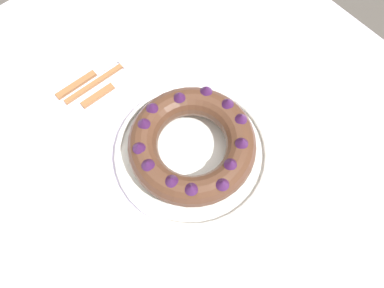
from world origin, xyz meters
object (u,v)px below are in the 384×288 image
at_px(serving_dish, 192,152).
at_px(serving_knife, 93,74).
at_px(bundt_cake, 192,144).
at_px(fork, 111,73).
at_px(cake_knife, 112,86).

bearing_deg(serving_dish, serving_knife, -171.45).
bearing_deg(serving_knife, bundt_cake, 5.22).
bearing_deg(fork, bundt_cake, 3.84).
relative_size(serving_knife, cake_knife, 1.24).
xyz_separation_m(fork, serving_knife, (-0.02, -0.03, -0.00)).
bearing_deg(cake_knife, serving_knife, -168.64).
height_order(bundt_cake, fork, bundt_cake).
bearing_deg(serving_dish, cake_knife, -172.33).
xyz_separation_m(bundt_cake, cake_knife, (-0.25, -0.03, -0.05)).
height_order(serving_dish, fork, serving_dish).
xyz_separation_m(bundt_cake, fork, (-0.28, -0.01, -0.05)).
bearing_deg(serving_knife, serving_dish, 5.22).
relative_size(serving_dish, serving_knife, 1.41).
xyz_separation_m(fork, cake_knife, (0.03, -0.02, 0.00)).
relative_size(serving_dish, fork, 1.50).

